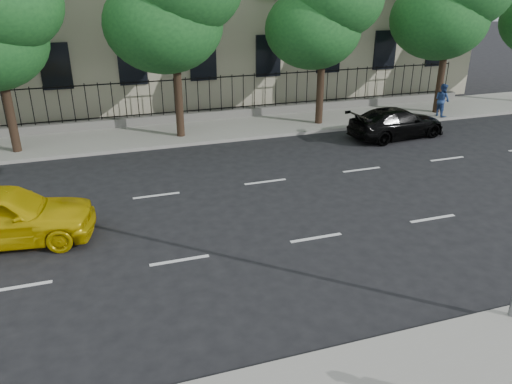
# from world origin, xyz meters

# --- Properties ---
(ground) EXTENTS (120.00, 120.00, 0.00)m
(ground) POSITION_xyz_m (0.00, 0.00, 0.00)
(ground) COLOR black
(ground) RESTS_ON ground
(far_sidewalk) EXTENTS (60.00, 4.00, 0.15)m
(far_sidewalk) POSITION_xyz_m (0.00, 14.00, 0.07)
(far_sidewalk) COLOR gray
(far_sidewalk) RESTS_ON ground
(lane_markings) EXTENTS (49.60, 4.62, 0.01)m
(lane_markings) POSITION_xyz_m (0.00, 4.75, 0.01)
(lane_markings) COLOR silver
(lane_markings) RESTS_ON ground
(iron_fence) EXTENTS (30.00, 0.50, 2.20)m
(iron_fence) POSITION_xyz_m (0.00, 15.70, 0.65)
(iron_fence) COLOR slate
(iron_fence) RESTS_ON far_sidewalk
(tree_d) EXTENTS (5.34, 4.94, 8.84)m
(tree_d) POSITION_xyz_m (5.04, 13.36, 5.84)
(tree_d) COLOR #382619
(tree_d) RESTS_ON far_sidewalk
(yellow_taxi) EXTENTS (5.19, 2.66, 1.69)m
(yellow_taxi) POSITION_xyz_m (-8.48, 5.05, 0.85)
(yellow_taxi) COLOR #D7B80A
(yellow_taxi) RESTS_ON ground
(black_sedan) EXTENTS (4.97, 2.47, 1.39)m
(black_sedan) POSITION_xyz_m (7.63, 10.32, 0.69)
(black_sedan) COLOR black
(black_sedan) RESTS_ON ground
(pedestrian_far) EXTENTS (0.70, 0.87, 1.70)m
(pedestrian_far) POSITION_xyz_m (11.69, 12.42, 1.00)
(pedestrian_far) COLOR navy
(pedestrian_far) RESTS_ON far_sidewalk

